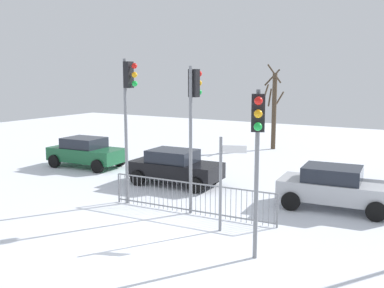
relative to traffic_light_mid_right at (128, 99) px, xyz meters
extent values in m
plane|color=white|center=(2.47, -2.59, -3.74)|extent=(60.00, 60.00, 0.00)
cylinder|color=slate|center=(-0.14, -0.01, -1.18)|extent=(0.11, 0.11, 5.13)
cube|color=black|center=(0.03, 0.00, 0.84)|extent=(0.23, 0.33, 0.90)
sphere|color=red|center=(0.28, 0.01, 1.14)|extent=(0.20, 0.20, 0.20)
sphere|color=orange|center=(0.28, 0.01, 0.84)|extent=(0.20, 0.20, 0.20)
sphere|color=green|center=(0.28, 0.01, 0.54)|extent=(0.20, 0.20, 0.20)
cylinder|color=slate|center=(5.70, -2.16, -1.62)|extent=(0.11, 0.11, 4.25)
cube|color=black|center=(5.77, -2.31, -0.04)|extent=(0.38, 0.33, 0.90)
sphere|color=red|center=(5.86, -2.54, 0.26)|extent=(0.20, 0.20, 0.20)
sphere|color=orange|center=(5.86, -2.54, -0.04)|extent=(0.20, 0.20, 0.20)
sphere|color=green|center=(5.86, -2.54, -0.34)|extent=(0.20, 0.20, 0.20)
cylinder|color=slate|center=(2.41, 0.18, -1.31)|extent=(0.11, 0.11, 4.86)
cube|color=black|center=(2.44, 0.34, 0.57)|extent=(0.35, 0.27, 0.90)
sphere|color=red|center=(2.48, 0.59, 0.87)|extent=(0.20, 0.20, 0.20)
sphere|color=orange|center=(2.48, 0.59, 0.57)|extent=(0.20, 0.20, 0.20)
sphere|color=green|center=(2.48, 0.59, 0.27)|extent=(0.20, 0.20, 0.20)
cylinder|color=slate|center=(4.04, -0.85, -2.33)|extent=(0.09, 0.09, 2.82)
cube|color=white|center=(4.41, -0.71, -1.27)|extent=(0.67, 0.27, 0.22)
cube|color=slate|center=(2.47, 0.09, -2.69)|extent=(5.89, 0.35, 0.04)
cube|color=slate|center=(2.47, 0.09, -3.62)|extent=(5.89, 0.35, 0.04)
cylinder|color=slate|center=(-0.39, -0.06, -3.22)|extent=(0.02, 0.02, 1.05)
cylinder|color=slate|center=(-0.21, -0.05, -3.22)|extent=(0.02, 0.02, 1.05)
cylinder|color=slate|center=(-0.03, -0.04, -3.22)|extent=(0.02, 0.02, 1.05)
cylinder|color=slate|center=(0.15, -0.03, -3.22)|extent=(0.02, 0.02, 1.05)
cylinder|color=slate|center=(0.33, -0.02, -3.22)|extent=(0.02, 0.02, 1.05)
cylinder|color=slate|center=(0.50, -0.01, -3.22)|extent=(0.02, 0.02, 1.05)
cylinder|color=slate|center=(0.68, 0.00, -3.22)|extent=(0.02, 0.02, 1.05)
cylinder|color=slate|center=(0.86, 0.01, -3.22)|extent=(0.02, 0.02, 1.05)
cylinder|color=slate|center=(1.04, 0.02, -3.22)|extent=(0.02, 0.02, 1.05)
cylinder|color=slate|center=(1.22, 0.03, -3.22)|extent=(0.02, 0.02, 1.05)
cylinder|color=slate|center=(1.40, 0.04, -3.22)|extent=(0.02, 0.02, 1.05)
cylinder|color=slate|center=(1.58, 0.05, -3.22)|extent=(0.02, 0.02, 1.05)
cylinder|color=slate|center=(1.75, 0.06, -3.22)|extent=(0.02, 0.02, 1.05)
cylinder|color=slate|center=(1.93, 0.07, -3.22)|extent=(0.02, 0.02, 1.05)
cylinder|color=slate|center=(2.11, 0.07, -3.22)|extent=(0.02, 0.02, 1.05)
cylinder|color=slate|center=(2.29, 0.08, -3.22)|extent=(0.02, 0.02, 1.05)
cylinder|color=slate|center=(2.47, 0.09, -3.22)|extent=(0.02, 0.02, 1.05)
cylinder|color=slate|center=(2.65, 0.10, -3.22)|extent=(0.02, 0.02, 1.05)
cylinder|color=slate|center=(2.83, 0.11, -3.22)|extent=(0.02, 0.02, 1.05)
cylinder|color=slate|center=(3.00, 0.12, -3.22)|extent=(0.02, 0.02, 1.05)
cylinder|color=slate|center=(3.18, 0.13, -3.22)|extent=(0.02, 0.02, 1.05)
cylinder|color=slate|center=(3.36, 0.14, -3.22)|extent=(0.02, 0.02, 1.05)
cylinder|color=slate|center=(3.54, 0.15, -3.22)|extent=(0.02, 0.02, 1.05)
cylinder|color=slate|center=(3.72, 0.16, -3.22)|extent=(0.02, 0.02, 1.05)
cylinder|color=slate|center=(3.90, 0.17, -3.22)|extent=(0.02, 0.02, 1.05)
cylinder|color=slate|center=(4.08, 0.18, -3.22)|extent=(0.02, 0.02, 1.05)
cylinder|color=slate|center=(4.25, 0.19, -3.22)|extent=(0.02, 0.02, 1.05)
cylinder|color=slate|center=(4.43, 0.20, -3.22)|extent=(0.02, 0.02, 1.05)
cylinder|color=slate|center=(4.61, 0.21, -3.22)|extent=(0.02, 0.02, 1.05)
cylinder|color=slate|center=(4.79, 0.22, -3.22)|extent=(0.02, 0.02, 1.05)
cylinder|color=slate|center=(4.97, 0.23, -3.22)|extent=(0.02, 0.02, 1.05)
cylinder|color=slate|center=(5.15, 0.23, -3.22)|extent=(0.02, 0.02, 1.05)
cylinder|color=slate|center=(5.33, 0.24, -3.22)|extent=(0.02, 0.02, 1.05)
cylinder|color=slate|center=(-0.48, -0.06, -3.22)|extent=(0.06, 0.06, 1.05)
cylinder|color=slate|center=(5.41, 0.25, -3.22)|extent=(0.06, 0.06, 1.05)
cube|color=#B2B5BA|center=(6.47, 3.15, -3.10)|extent=(3.94, 2.04, 0.65)
cube|color=#1E232D|center=(6.32, 3.13, -2.55)|extent=(2.03, 1.67, 0.55)
cylinder|color=black|center=(7.73, 4.12, -3.42)|extent=(0.66, 0.28, 0.64)
cylinder|color=black|center=(7.89, 2.43, -3.42)|extent=(0.66, 0.28, 0.64)
cylinder|color=black|center=(5.04, 3.87, -3.42)|extent=(0.66, 0.28, 0.64)
cylinder|color=black|center=(5.20, 2.18, -3.42)|extent=(0.66, 0.28, 0.64)
cube|color=black|center=(-0.10, 3.16, -3.10)|extent=(3.89, 1.91, 0.65)
cube|color=#1E232D|center=(-0.25, 3.15, -2.55)|extent=(1.98, 1.61, 0.55)
cylinder|color=black|center=(1.20, 4.09, -3.42)|extent=(0.65, 0.26, 0.64)
cylinder|color=black|center=(1.30, 2.39, -3.42)|extent=(0.65, 0.26, 0.64)
cylinder|color=black|center=(-1.50, 3.93, -3.42)|extent=(0.65, 0.26, 0.64)
cylinder|color=black|center=(-1.40, 2.24, -3.42)|extent=(0.65, 0.26, 0.64)
cube|color=#195933|center=(-5.86, 3.90, -3.10)|extent=(3.90, 1.94, 0.65)
cube|color=#1E232D|center=(-6.01, 3.89, -2.55)|extent=(1.99, 1.62, 0.55)
cylinder|color=black|center=(-4.57, 4.84, -3.42)|extent=(0.65, 0.26, 0.64)
cylinder|color=black|center=(-4.46, 3.14, -3.42)|extent=(0.65, 0.26, 0.64)
cylinder|color=black|center=(-7.26, 4.67, -3.42)|extent=(0.65, 0.26, 0.64)
cylinder|color=black|center=(-7.16, 2.97, -3.42)|extent=(0.65, 0.26, 0.64)
cylinder|color=#473828|center=(0.22, 13.77, -1.41)|extent=(0.28, 0.28, 4.65)
cylinder|color=#473828|center=(-0.37, 13.73, -0.40)|extent=(0.18, 1.26, 1.24)
cylinder|color=#473828|center=(0.46, 14.07, -0.61)|extent=(0.71, 0.60, 0.83)
cylinder|color=#473828|center=(-0.09, 14.12, 0.64)|extent=(0.81, 0.74, 1.03)
cylinder|color=#473828|center=(-0.06, 13.74, -0.57)|extent=(0.16, 0.66, 1.07)
cylinder|color=#473828|center=(0.31, 13.39, 0.87)|extent=(0.87, 0.30, 1.14)
camera|label=1|loc=(9.81, -12.17, 0.88)|focal=41.68mm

